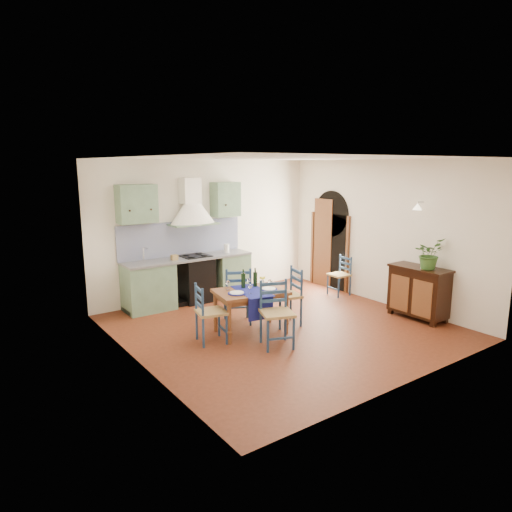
# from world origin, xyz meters

# --- Properties ---
(floor) EXTENTS (5.00, 5.00, 0.00)m
(floor) POSITION_xyz_m (0.00, 0.00, 0.00)
(floor) COLOR #491F0F
(floor) RESTS_ON ground
(back_wall) EXTENTS (5.00, 0.96, 2.80)m
(back_wall) POSITION_xyz_m (-0.47, 2.29, 1.05)
(back_wall) COLOR white
(back_wall) RESTS_ON ground
(right_wall) EXTENTS (0.26, 5.00, 2.80)m
(right_wall) POSITION_xyz_m (2.50, 0.28, 1.34)
(right_wall) COLOR white
(right_wall) RESTS_ON ground
(left_wall) EXTENTS (0.04, 5.00, 2.80)m
(left_wall) POSITION_xyz_m (-2.50, 0.00, 1.40)
(left_wall) COLOR white
(left_wall) RESTS_ON ground
(ceiling) EXTENTS (5.00, 5.00, 0.01)m
(ceiling) POSITION_xyz_m (0.00, 0.00, 2.80)
(ceiling) COLOR silver
(ceiling) RESTS_ON back_wall
(dining_table) EXTENTS (1.24, 0.97, 1.03)m
(dining_table) POSITION_xyz_m (-0.57, 0.10, 0.63)
(dining_table) COLOR brown
(dining_table) RESTS_ON ground
(chair_near) EXTENTS (0.60, 0.60, 0.99)m
(chair_near) POSITION_xyz_m (-0.57, -0.57, 0.51)
(chair_near) COLOR navy
(chair_near) RESTS_ON ground
(chair_far) EXTENTS (0.63, 0.63, 1.00)m
(chair_far) POSITION_xyz_m (-0.49, 0.61, 0.52)
(chair_far) COLOR navy
(chair_far) RESTS_ON ground
(chair_left) EXTENTS (0.51, 0.51, 0.92)m
(chair_left) POSITION_xyz_m (-1.33, 0.13, 0.48)
(chair_left) COLOR navy
(chair_left) RESTS_ON ground
(chair_right) EXTENTS (0.55, 0.55, 0.98)m
(chair_right) POSITION_xyz_m (0.17, 0.06, 0.51)
(chair_right) COLOR navy
(chair_right) RESTS_ON ground
(chair_spare) EXTENTS (0.40, 0.40, 0.83)m
(chair_spare) POSITION_xyz_m (2.23, 0.82, 0.43)
(chair_spare) COLOR navy
(chair_spare) RESTS_ON ground
(sideboard) EXTENTS (0.50, 1.05, 0.94)m
(sideboard) POSITION_xyz_m (2.26, -1.05, 0.51)
(sideboard) COLOR black
(sideboard) RESTS_ON ground
(potted_plant) EXTENTS (0.53, 0.48, 0.54)m
(potted_plant) POSITION_xyz_m (2.23, -1.21, 1.20)
(potted_plant) COLOR #305822
(potted_plant) RESTS_ON sideboard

